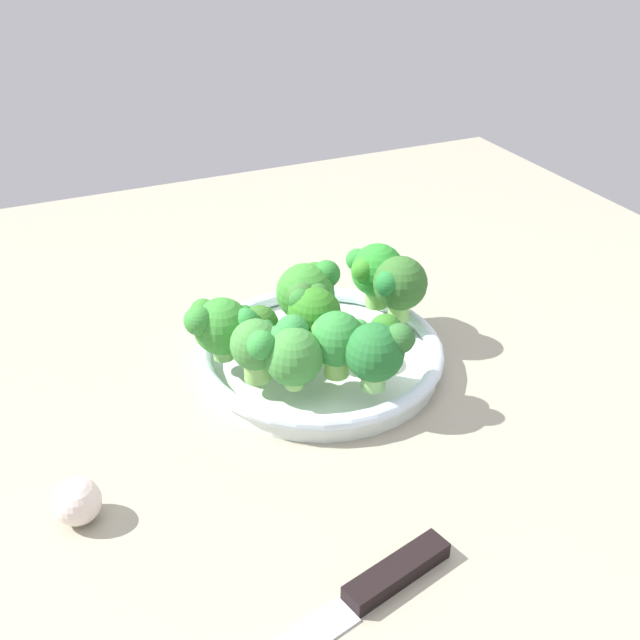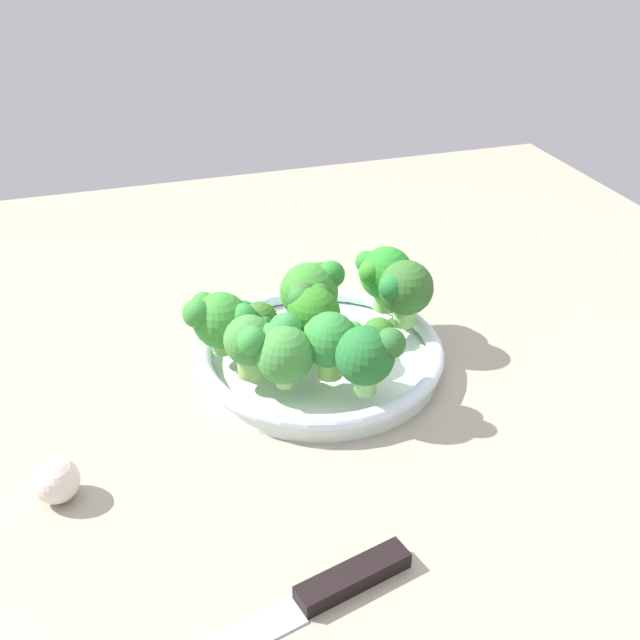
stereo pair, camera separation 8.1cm
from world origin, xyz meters
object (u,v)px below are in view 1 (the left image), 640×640
broccoli_floret_2 (376,270)px  broccoli_floret_8 (308,290)px  broccoli_floret_6 (314,310)px  broccoli_floret_9 (291,351)px  broccoli_floret_5 (258,326)px  knife (350,605)px  broccoli_floret_7 (221,325)px  broccoli_floret_0 (338,340)px  broccoli_floret_4 (257,347)px  broccoli_floret_1 (399,284)px  bowl (320,355)px  garlic_bulb (77,501)px  broccoli_floret_3 (378,349)px

broccoli_floret_2 → broccoli_floret_8: same height
broccoli_floret_6 → broccoli_floret_9: bearing=-131.6°
broccoli_floret_5 → knife: (-4.64, -31.74, -5.52)cm
broccoli_floret_7 → knife: size_ratio=0.29×
broccoli_floret_0 → broccoli_floret_9: bearing=175.3°
knife → broccoli_floret_0: bearing=66.7°
broccoli_floret_7 → broccoli_floret_8: size_ratio=0.97×
broccoli_floret_4 → broccoli_floret_6: broccoli_floret_6 is taller
broccoli_floret_0 → broccoli_floret_7: bearing=142.1°
broccoli_floret_7 → broccoli_floret_1: bearing=-1.7°
bowl → knife: size_ratio=1.03×
garlic_bulb → bowl: bearing=24.0°
bowl → garlic_bulb: 30.71cm
broccoli_floret_2 → broccoli_floret_8: (-9.13, -1.36, 0.03)cm
broccoli_floret_8 → broccoli_floret_9: 11.08cm
broccoli_floret_0 → broccoli_floret_8: 9.81cm
broccoli_floret_3 → broccoli_floret_4: 11.94cm
broccoli_floret_2 → knife: bearing=-120.2°
broccoli_floret_7 → broccoli_floret_9: same height
broccoli_floret_1 → knife: 38.57cm
broccoli_floret_5 → broccoli_floret_7: size_ratio=0.69×
broccoli_floret_6 → broccoli_floret_2: bearing=27.1°
bowl → broccoli_floret_5: 8.05cm
knife → broccoli_floret_7: bearing=88.9°
garlic_bulb → broccoli_floret_3: bearing=5.9°
broccoli_floret_1 → broccoli_floret_5: (-16.73, 0.45, -1.62)cm
knife → broccoli_floret_9: bearing=77.4°
broccoli_floret_5 → garlic_bulb: size_ratio=1.28×
broccoli_floret_1 → broccoli_floret_9: 17.21cm
broccoli_floret_7 → broccoli_floret_2: bearing=9.8°
garlic_bulb → broccoli_floret_0: bearing=13.5°
broccoli_floret_2 → broccoli_floret_4: (-17.94, -8.95, -0.52)cm
bowl → broccoli_floret_5: broccoli_floret_5 is taller
broccoli_floret_0 → broccoli_floret_5: 9.54cm
broccoli_floret_3 → broccoli_floret_4: size_ratio=1.07×
broccoli_floret_7 → bowl: bearing=-9.2°
bowl → broccoli_floret_4: 10.87cm
broccoli_floret_3 → broccoli_floret_5: (-8.51, 10.95, -1.31)cm
broccoli_floret_5 → broccoli_floret_4: bearing=-110.8°
broccoli_floret_1 → broccoli_floret_5: size_ratio=1.49×
broccoli_floret_5 → garlic_bulb: (-21.56, -14.05, -4.02)cm
broccoli_floret_1 → knife: size_ratio=0.29×
broccoli_floret_3 → knife: size_ratio=0.27×
bowl → broccoli_floret_3: (2.02, -9.40, 5.81)cm
broccoli_floret_2 → broccoli_floret_4: 20.06cm
broccoli_floret_4 → broccoli_floret_5: 5.82cm
broccoli_floret_8 → broccoli_floret_3: bearing=-82.5°
broccoli_floret_1 → broccoli_floret_4: size_ratio=1.16×
broccoli_floret_0 → broccoli_floret_9: broccoli_floret_0 is taller
broccoli_floret_3 → broccoli_floret_9: (-7.65, 3.87, -0.39)cm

